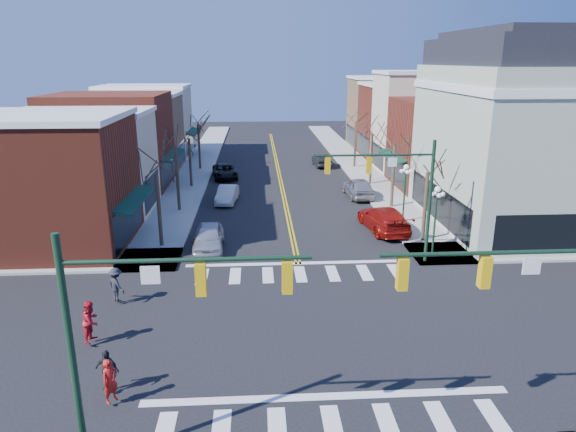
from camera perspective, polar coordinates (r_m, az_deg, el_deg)
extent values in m
plane|color=black|center=(23.04, 2.73, -12.61)|extent=(160.00, 160.00, 0.00)
cube|color=#9E9B93|center=(41.97, -12.24, 0.96)|extent=(3.50, 70.00, 0.15)
cube|color=#9E9B93|center=(42.92, 11.51, 1.36)|extent=(3.50, 70.00, 0.15)
cube|color=maroon|center=(35.08, -25.59, 3.16)|extent=(10.00, 8.50, 8.00)
cube|color=beige|center=(42.25, -21.78, 5.37)|extent=(10.00, 7.00, 7.50)
cube|color=maroon|center=(49.72, -19.08, 7.81)|extent=(10.00, 9.00, 8.50)
cube|color=#957252|center=(57.69, -16.94, 8.80)|extent=(10.00, 7.50, 7.80)
cube|color=beige|center=(65.17, -15.44, 9.96)|extent=(10.00, 8.00, 8.20)
cube|color=maroon|center=(49.56, 17.71, 7.62)|extent=(10.00, 8.50, 8.00)
cube|color=beige|center=(56.66, 15.02, 9.94)|extent=(10.00, 7.00, 10.00)
cube|color=maroon|center=(63.86, 12.87, 10.15)|extent=(10.00, 8.00, 8.50)
cube|color=#957252|center=(71.50, 11.10, 11.14)|extent=(10.00, 8.00, 9.00)
cube|color=#A4B39B|center=(39.65, 25.01, 6.88)|extent=(12.00, 14.00, 11.00)
cube|color=white|center=(39.25, 25.76, 12.76)|extent=(12.25, 14.25, 0.50)
cube|color=black|center=(39.22, 26.21, 16.09)|extent=(11.40, 13.40, 1.80)
cube|color=black|center=(39.25, 26.42, 17.68)|extent=(9.80, 11.80, 0.60)
cylinder|color=#14331E|center=(15.58, -22.84, -14.41)|extent=(0.20, 0.20, 7.20)
cylinder|color=#14331E|center=(13.59, -11.13, -4.81)|extent=(6.50, 0.12, 0.12)
cube|color=gold|center=(13.76, -9.65, -6.93)|extent=(0.28, 0.28, 0.90)
cube|color=gold|center=(13.69, -0.08, -6.79)|extent=(0.28, 0.28, 0.90)
cylinder|color=#14331E|center=(14.93, 22.37, -3.80)|extent=(6.50, 0.12, 0.12)
cube|color=gold|center=(14.98, 21.01, -5.83)|extent=(0.28, 0.28, 0.90)
cube|color=gold|center=(14.21, 12.58, -6.32)|extent=(0.28, 0.28, 0.90)
cylinder|color=#14331E|center=(30.01, 15.46, 1.34)|extent=(0.20, 0.20, 7.20)
cylinder|color=#14331E|center=(28.50, 9.67, 6.69)|extent=(6.50, 0.12, 0.12)
cube|color=gold|center=(28.53, 8.98, 5.61)|extent=(0.28, 0.28, 0.90)
cube|color=gold|center=(28.13, 4.42, 5.60)|extent=(0.28, 0.28, 0.90)
cylinder|color=#14331E|center=(31.71, 15.98, -0.90)|extent=(0.12, 0.12, 4.00)
sphere|color=white|center=(31.14, 16.30, 2.87)|extent=(0.36, 0.36, 0.36)
cylinder|color=#14331E|center=(37.64, 12.79, 2.13)|extent=(0.12, 0.12, 4.00)
sphere|color=white|center=(37.16, 13.00, 5.33)|extent=(0.36, 0.36, 0.36)
cylinder|color=#382B21|center=(32.76, -14.12, 0.52)|extent=(0.24, 0.24, 4.76)
cylinder|color=#382B21|center=(40.37, -12.17, 3.92)|extent=(0.24, 0.24, 5.04)
cylinder|color=#382B21|center=(48.17, -10.81, 5.78)|extent=(0.24, 0.24, 4.55)
cylinder|color=#382B21|center=(55.96, -9.84, 7.55)|extent=(0.24, 0.24, 4.90)
cylinder|color=#382B21|center=(33.94, 14.98, 0.90)|extent=(0.24, 0.24, 4.62)
cylinder|color=#382B21|center=(41.30, 11.60, 4.34)|extent=(0.24, 0.24, 5.18)
cylinder|color=#382B21|center=(48.94, 9.20, 6.21)|extent=(0.24, 0.24, 4.83)
cylinder|color=#382B21|center=(56.64, 7.46, 7.80)|extent=(0.24, 0.24, 4.97)
imported|color=silver|center=(32.30, -8.81, -2.39)|extent=(1.96, 4.61, 1.55)
imported|color=silver|center=(42.81, -6.78, 2.39)|extent=(1.88, 4.27, 1.36)
imported|color=black|center=(51.83, -7.02, 4.94)|extent=(2.92, 5.18, 1.37)
imported|color=maroon|center=(36.06, 10.59, -0.31)|extent=(3.02, 6.02, 1.68)
imported|color=#A4A5A9|center=(44.58, 7.83, 3.16)|extent=(2.29, 5.10, 1.70)
imported|color=black|center=(57.42, 3.72, 6.22)|extent=(1.78, 4.34, 1.40)
imported|color=red|center=(19.21, -19.16, -16.92)|extent=(0.65, 0.70, 1.60)
imported|color=red|center=(23.06, -21.03, -10.85)|extent=(0.84, 0.99, 1.80)
imported|color=black|center=(19.88, -19.46, -15.81)|extent=(0.98, 0.64, 1.54)
imported|color=black|center=(26.22, -18.53, -7.25)|extent=(1.23, 1.23, 1.71)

